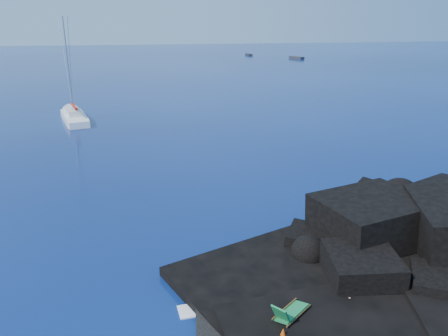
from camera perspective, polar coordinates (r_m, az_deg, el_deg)
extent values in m
cube|color=black|center=(18.38, 10.67, -20.56)|extent=(9.08, 6.86, 0.70)
cube|color=white|center=(19.55, 14.65, -16.80)|extent=(1.74, 0.93, 0.04)
cone|color=#DA4C0B|center=(17.23, 7.71, -20.77)|extent=(0.43, 0.43, 0.57)
cube|color=#232227|center=(148.10, 3.26, 14.47)|extent=(1.58, 4.17, 0.54)
cube|color=#29282E|center=(136.98, 9.45, 13.89)|extent=(3.46, 5.30, 0.68)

